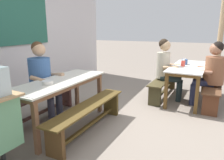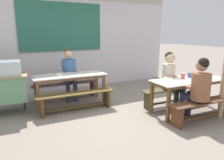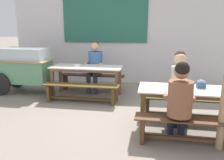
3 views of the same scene
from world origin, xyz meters
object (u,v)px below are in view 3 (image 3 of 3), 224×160
Objects in this scene: bench_far_back at (92,80)px; person_right_near_table at (179,83)px; tissue_box at (201,84)px; soup_bowl at (77,65)px; condiment_jar at (185,83)px; food_cart at (25,67)px; bench_near_front at (193,128)px; dining_table_near at (190,94)px; dining_table_far at (86,70)px; person_center_facing at (95,63)px; person_near_front at (180,98)px; bench_near_back at (185,105)px; bench_far_front at (81,91)px.

bench_far_back is 2.68m from person_right_near_table.
tissue_box reaches higher than soup_bowl.
soup_bowl is (-2.23, 1.28, 0.03)m from person_right_near_table.
condiment_jar is 0.83× the size of soup_bowl.
person_right_near_table is 9.51× the size of tissue_box.
soup_bowl is (1.35, -0.09, 0.08)m from food_cart.
bench_near_front is 3.25m from soup_bowl.
dining_table_near is 2.91m from soup_bowl.
person_right_near_table is (-0.09, 0.93, 0.45)m from bench_near_front.
dining_table_far is 2.79m from tissue_box.
person_near_front is at bearing -55.62° from person_center_facing.
condiment_jar is (1.91, -2.03, 0.07)m from person_center_facing.
bench_near_front is 1.35× the size of person_near_front.
person_center_facing is at bearing 49.12° from soup_bowl.
person_right_near_table reaches higher than bench_near_back.
bench_far_back and bench_near_back have the same top height.
person_near_front is (-0.26, -0.93, 0.45)m from bench_near_back.
bench_far_front is (-0.04, -1.00, 0.00)m from bench_far_back.
person_near_front is 7.79× the size of soup_bowl.
person_center_facing reaches higher than bench_far_back.
soup_bowl is (-0.37, -0.42, 0.03)m from person_center_facing.
soup_bowl reaches higher than bench_far_back.
person_right_near_table is 0.99× the size of person_center_facing.
tissue_box reaches higher than dining_table_near.
person_near_front is (-0.11, -0.86, -0.01)m from person_right_near_table.
person_center_facing is (-2.02, 1.64, 0.46)m from bench_near_back.
bench_near_front is at bearing -53.34° from person_center_facing.
tissue_box is 0.27m from condiment_jar.
condiment_jar is at bearing -105.97° from bench_near_back.
person_near_front is at bearing -105.69° from bench_near_back.
condiment_jar reaches higher than dining_table_near.
bench_near_front is (-0.03, -0.50, -0.38)m from dining_table_near.
bench_far_back is 0.99× the size of bench_far_front.
bench_far_back is 3.24m from person_near_front.
bench_near_back is 12.12× the size of tissue_box.
dining_table_far is 0.63m from bench_far_front.
person_center_facing is at bearing -28.86° from bench_far_back.
bench_far_front is at bearing 141.23° from bench_near_front.
person_near_front is at bearing -48.51° from dining_table_far.
food_cart reaches higher than dining_table_far.
soup_bowl is (-0.25, 0.02, 0.10)m from dining_table_far.
person_near_front is at bearing -127.77° from tissue_box.
dining_table_near is at bearing -74.16° from person_right_near_table.
bench_near_front is 12.65× the size of tissue_box.
person_right_near_table reaches higher than bench_near_front.
bench_far_front is (-2.13, 1.19, -0.38)m from dining_table_near.
food_cart reaches higher than tissue_box.
bench_near_front is (-0.06, -1.00, 0.01)m from bench_near_back.
bench_far_front is at bearing 154.90° from tissue_box.
condiment_jar is (-0.11, -0.39, 0.52)m from bench_near_back.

